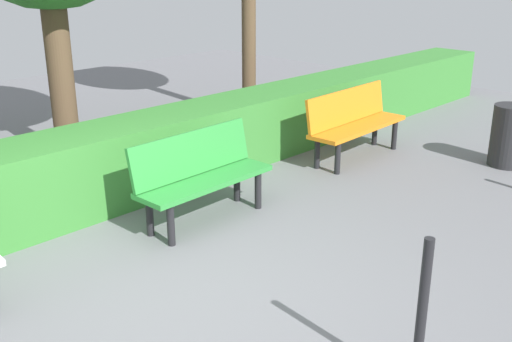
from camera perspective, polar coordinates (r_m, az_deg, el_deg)
ground_plane at (r=4.69m, az=-9.18°, el=-12.08°), size 18.24×18.24×0.00m
bench_orange at (r=7.74m, az=9.20°, el=4.72°), size 1.63×0.51×0.86m
bench_green at (r=5.82m, az=-5.25°, el=-0.18°), size 1.46×0.50×0.86m
hedge_row at (r=6.61m, az=-11.07°, el=1.27°), size 14.24×0.77×0.80m
railing_post_mid at (r=3.67m, az=15.32°, el=-13.18°), size 0.06×0.06×1.00m
trash_bin at (r=7.98m, az=22.79°, el=3.08°), size 0.44×0.44×0.75m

